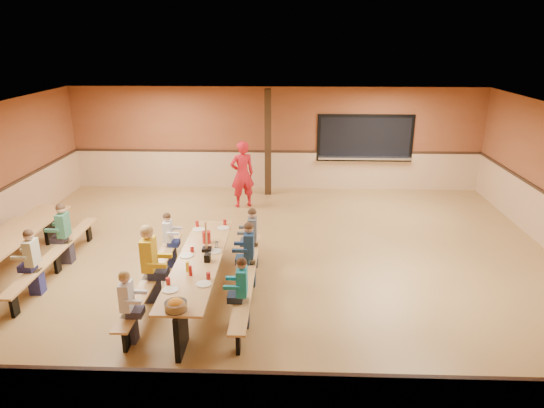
{
  "coord_description": "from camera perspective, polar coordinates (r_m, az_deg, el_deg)",
  "views": [
    {
      "loc": [
        0.4,
        -9.02,
        4.37
      ],
      "look_at": [
        0.07,
        0.21,
        1.15
      ],
      "focal_mm": 32.0,
      "sensor_mm": 36.0,
      "label": 1
    }
  ],
  "objects": [
    {
      "name": "condiment_ketchup",
      "position": [
        7.9,
        -9.57,
        -7.73
      ],
      "size": [
        0.06,
        0.06,
        0.17
      ],
      "primitive_type": "cylinder",
      "color": "#B2140F",
      "rests_on": "cafeteria_table_main"
    },
    {
      "name": "standing_woman",
      "position": [
        12.86,
        -3.51,
        3.52
      ],
      "size": [
        0.77,
        0.65,
        1.79
      ],
      "primitive_type": "imported",
      "rotation": [
        0.0,
        0.0,
        3.54
      ],
      "color": "red",
      "rests_on": "ground"
    },
    {
      "name": "seated_child_teal_right",
      "position": [
        7.66,
        -3.53,
        -10.41
      ],
      "size": [
        0.35,
        0.29,
        1.17
      ],
      "primitive_type": null,
      "color": "teal",
      "rests_on": "ground"
    },
    {
      "name": "seated_adult_yellow",
      "position": [
        8.56,
        -14.2,
        -6.87
      ],
      "size": [
        0.45,
        0.37,
        1.38
      ],
      "primitive_type": null,
      "color": "gold",
      "rests_on": "ground"
    },
    {
      "name": "room_envelope",
      "position": [
        9.75,
        -0.44,
        -2.95
      ],
      "size": [
        12.04,
        10.04,
        3.02
      ],
      "color": "brown",
      "rests_on": "ground"
    },
    {
      "name": "punch_pitcher",
      "position": [
        9.04,
        -7.72,
        -3.88
      ],
      "size": [
        0.16,
        0.16,
        0.22
      ],
      "primitive_type": "cylinder",
      "color": "#AD1B17",
      "rests_on": "cafeteria_table_main"
    },
    {
      "name": "table_paddle",
      "position": [
        8.69,
        -7.71,
        -4.66
      ],
      "size": [
        0.16,
        0.16,
        0.56
      ],
      "color": "black",
      "rests_on": "cafeteria_table_main"
    },
    {
      "name": "ground",
      "position": [
        10.03,
        -0.43,
        -6.6
      ],
      "size": [
        12.0,
        12.0,
        0.0
      ],
      "primitive_type": "plane",
      "color": "olive",
      "rests_on": "ground"
    },
    {
      "name": "kitchen_pass_through",
      "position": [
        14.44,
        10.88,
        7.38
      ],
      "size": [
        2.78,
        0.28,
        1.38
      ],
      "color": "black",
      "rests_on": "ground"
    },
    {
      "name": "cafeteria_table_main",
      "position": [
        8.56,
        -8.52,
        -7.68
      ],
      "size": [
        1.91,
        3.7,
        0.74
      ],
      "color": "#B98449",
      "rests_on": "ground"
    },
    {
      "name": "condiment_mustard",
      "position": [
        8.04,
        -9.92,
        -7.26
      ],
      "size": [
        0.06,
        0.06,
        0.17
      ],
      "primitive_type": "cylinder",
      "color": "yellow",
      "rests_on": "cafeteria_table_main"
    },
    {
      "name": "seated_child_navy_right",
      "position": [
        8.83,
        -2.71,
        -5.99
      ],
      "size": [
        0.37,
        0.31,
        1.22
      ],
      "primitive_type": null,
      "color": "navy",
      "rests_on": "ground"
    },
    {
      "name": "cafeteria_table_second",
      "position": [
        10.59,
        -28.21,
        -4.47
      ],
      "size": [
        1.91,
        3.7,
        0.74
      ],
      "color": "#B98449",
      "rests_on": "ground"
    },
    {
      "name": "seated_child_green_sec",
      "position": [
        10.54,
        -23.24,
        -3.26
      ],
      "size": [
        0.38,
        0.31,
        1.24
      ],
      "primitive_type": null,
      "color": "#356E4F",
      "rests_on": "ground"
    },
    {
      "name": "seated_child_char_right",
      "position": [
        9.56,
        -2.32,
        -4.02
      ],
      "size": [
        0.36,
        0.3,
        1.19
      ],
      "primitive_type": null,
      "color": "#4E5359",
      "rests_on": "ground"
    },
    {
      "name": "seated_child_grey_left",
      "position": [
        9.76,
        -12.08,
        -4.21
      ],
      "size": [
        0.32,
        0.26,
        1.12
      ],
      "primitive_type": null,
      "color": "white",
      "rests_on": "ground"
    },
    {
      "name": "place_settings",
      "position": [
        8.45,
        -8.61,
        -6.05
      ],
      "size": [
        0.65,
        3.3,
        0.11
      ],
      "primitive_type": null,
      "color": "beige",
      "rests_on": "cafeteria_table_main"
    },
    {
      "name": "napkin_dispenser",
      "position": [
        8.34,
        -7.6,
        -6.28
      ],
      "size": [
        0.1,
        0.14,
        0.13
      ],
      "primitive_type": "cube",
      "color": "black",
      "rests_on": "cafeteria_table_main"
    },
    {
      "name": "chip_bowl",
      "position": [
        7.02,
        -11.26,
        -11.59
      ],
      "size": [
        0.32,
        0.32,
        0.15
      ],
      "primitive_type": null,
      "color": "#FF9F28",
      "rests_on": "cafeteria_table_main"
    },
    {
      "name": "structural_post",
      "position": [
        13.73,
        -0.48,
        7.17
      ],
      "size": [
        0.18,
        0.18,
        3.0
      ],
      "primitive_type": "cube",
      "color": "black",
      "rests_on": "ground"
    },
    {
      "name": "seated_child_white_left",
      "position": [
        7.6,
        -16.63,
        -11.6
      ],
      "size": [
        0.34,
        0.28,
        1.16
      ],
      "primitive_type": null,
      "color": "white",
      "rests_on": "ground"
    },
    {
      "name": "seated_child_tan_sec",
      "position": [
        9.53,
        -26.29,
        -6.18
      ],
      "size": [
        0.37,
        0.3,
        1.2
      ],
      "primitive_type": null,
      "color": "#B8B692",
      "rests_on": "ground"
    }
  ]
}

